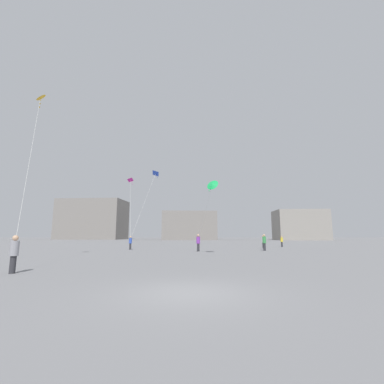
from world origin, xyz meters
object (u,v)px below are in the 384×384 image
(kite_amber_diamond, at_px, (42,100))
(building_right_hall, at_px, (301,225))
(kite_cobalt_delta, at_px, (157,174))
(person_in_yellow, at_px, (283,241))
(person_in_purple, at_px, (199,242))
(building_left_hall, at_px, (94,220))
(kite_emerald_diamond, at_px, (213,185))
(person_in_green, at_px, (266,242))
(kite_magenta_delta, at_px, (132,182))
(person_in_blue, at_px, (132,242))
(building_centre_hall, at_px, (190,226))
(person_in_white, at_px, (265,241))
(person_in_grey, at_px, (16,252))

(kite_amber_diamond, bearing_deg, building_right_hall, 55.41)
(kite_cobalt_delta, bearing_deg, person_in_yellow, -2.51)
(person_in_yellow, xyz_separation_m, person_in_purple, (-12.55, -9.95, 0.13))
(building_left_hall, bearing_deg, kite_emerald_diamond, -62.63)
(kite_cobalt_delta, height_order, kite_emerald_diamond, kite_cobalt_delta)
(kite_cobalt_delta, relative_size, kite_emerald_diamond, 1.60)
(person_in_green, distance_m, kite_magenta_delta, 22.32)
(person_in_blue, xyz_separation_m, kite_emerald_diamond, (9.37, -9.09, 5.39))
(kite_amber_diamond, xyz_separation_m, building_left_hall, (-25.73, 80.47, -4.56))
(building_centre_hall, bearing_deg, person_in_purple, -88.37)
(person_in_white, bearing_deg, person_in_grey, 49.90)
(kite_magenta_delta, distance_m, kite_emerald_diamond, 20.74)
(person_in_grey, height_order, building_left_hall, building_left_hall)
(person_in_grey, relative_size, building_left_hall, 0.08)
(person_in_yellow, bearing_deg, person_in_purple, 66.14)
(building_centre_hall, bearing_deg, person_in_grey, -95.39)
(person_in_purple, height_order, building_left_hall, building_left_hall)
(person_in_purple, distance_m, building_right_hall, 65.75)
(person_in_purple, height_order, person_in_grey, person_in_purple)
(person_in_blue, distance_m, building_centre_hall, 60.49)
(person_in_purple, bearing_deg, kite_amber_diamond, 16.25)
(kite_magenta_delta, xyz_separation_m, building_right_hall, (44.57, 45.04, -5.22))
(person_in_blue, height_order, building_left_hall, building_left_hall)
(person_in_white, bearing_deg, kite_magenta_delta, -15.41)
(building_left_hall, relative_size, building_right_hall, 1.51)
(person_in_white, bearing_deg, person_in_yellow, -135.96)
(person_in_purple, bearing_deg, person_in_grey, 34.08)
(kite_cobalt_delta, bearing_deg, building_left_hall, 118.17)
(person_in_grey, height_order, kite_magenta_delta, kite_magenta_delta)
(person_in_white, bearing_deg, building_right_hall, -118.28)
(kite_emerald_diamond, bearing_deg, person_in_grey, -134.87)
(person_in_blue, distance_m, kite_emerald_diamond, 14.12)
(person_in_white, distance_m, building_right_hall, 56.08)
(person_in_yellow, distance_m, person_in_grey, 34.21)
(person_in_white, relative_size, person_in_blue, 1.06)
(building_left_hall, bearing_deg, person_in_green, -56.32)
(kite_cobalt_delta, xyz_separation_m, building_centre_hall, (4.61, 52.48, -6.44))
(kite_emerald_diamond, bearing_deg, building_centre_hall, 92.45)
(person_in_grey, xyz_separation_m, building_centre_hall, (7.51, 79.63, 3.71))
(person_in_white, height_order, building_right_hall, building_right_hall)
(person_in_yellow, distance_m, building_right_hall, 51.06)
(person_in_yellow, distance_m, person_in_white, 5.32)
(kite_magenta_delta, xyz_separation_m, kite_amber_diamond, (-1.70, -22.07, 1.82))
(person_in_purple, relative_size, person_in_blue, 1.13)
(kite_amber_diamond, distance_m, building_right_hall, 81.82)
(person_in_purple, bearing_deg, person_in_white, -171.29)
(person_in_white, bearing_deg, person_in_blue, 8.49)
(person_in_purple, relative_size, building_centre_hall, 0.10)
(person_in_purple, relative_size, person_in_green, 1.00)
(kite_cobalt_delta, bearing_deg, person_in_green, -34.19)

